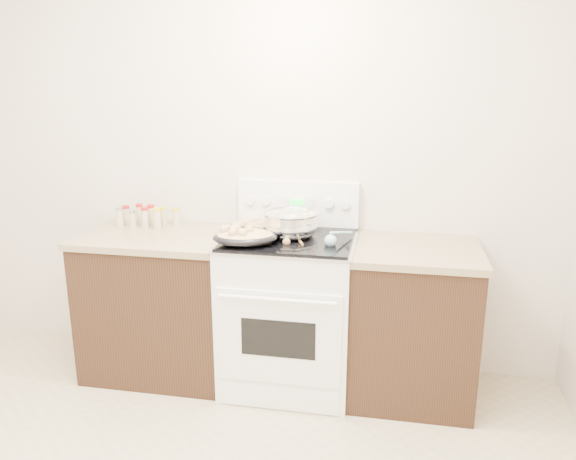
# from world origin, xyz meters

# --- Properties ---
(room_shell) EXTENTS (4.10, 3.60, 2.75)m
(room_shell) POSITION_xyz_m (0.00, 0.00, 1.70)
(room_shell) COLOR beige
(room_shell) RESTS_ON ground
(counter_left) EXTENTS (0.93, 0.67, 0.92)m
(counter_left) POSITION_xyz_m (-0.48, 1.43, 0.46)
(counter_left) COLOR black
(counter_left) RESTS_ON ground
(counter_right) EXTENTS (0.73, 0.67, 0.92)m
(counter_right) POSITION_xyz_m (1.08, 1.43, 0.46)
(counter_right) COLOR black
(counter_right) RESTS_ON ground
(kitchen_range) EXTENTS (0.78, 0.73, 1.22)m
(kitchen_range) POSITION_xyz_m (0.35, 1.42, 0.49)
(kitchen_range) COLOR white
(kitchen_range) RESTS_ON ground
(mixing_bowl) EXTENTS (0.34, 0.34, 0.19)m
(mixing_bowl) POSITION_xyz_m (0.35, 1.44, 1.02)
(mixing_bowl) COLOR silver
(mixing_bowl) RESTS_ON kitchen_range
(roasting_pan) EXTENTS (0.42, 0.34, 0.12)m
(roasting_pan) POSITION_xyz_m (0.13, 1.23, 0.99)
(roasting_pan) COLOR black
(roasting_pan) RESTS_ON kitchen_range
(baking_sheet) EXTENTS (0.40, 0.33, 0.06)m
(baking_sheet) POSITION_xyz_m (0.14, 1.61, 0.96)
(baking_sheet) COLOR black
(baking_sheet) RESTS_ON kitchen_range
(wooden_spoon) EXTENTS (0.12, 0.25, 0.04)m
(wooden_spoon) POSITION_xyz_m (0.38, 1.32, 0.95)
(wooden_spoon) COLOR #987445
(wooden_spoon) RESTS_ON kitchen_range
(blue_ladle) EXTENTS (0.14, 0.24, 0.09)m
(blue_ladle) POSITION_xyz_m (0.61, 1.31, 0.97)
(blue_ladle) COLOR #83B6C3
(blue_ladle) RESTS_ON kitchen_range
(spice_jars) EXTENTS (0.39, 0.15, 0.13)m
(spice_jars) POSITION_xyz_m (-0.63, 1.59, 0.98)
(spice_jars) COLOR #BFB28C
(spice_jars) RESTS_ON counter_left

